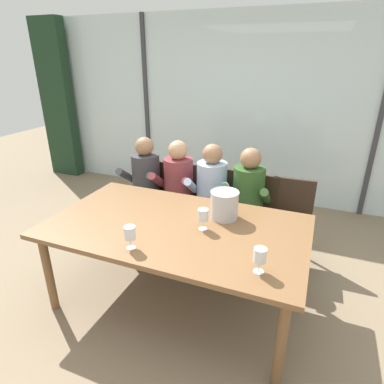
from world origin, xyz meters
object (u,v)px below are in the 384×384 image
object	(u,v)px
wine_glass_center_pour	(130,233)
person_olive_shirt	(246,199)
chair_right_of_center	(254,209)
person_maroon_top	(176,188)
chair_left_of_center	(183,197)
person_pale_blue_shirt	(210,193)
chair_center	(217,202)
chair_near_window_right	(290,216)
ice_bucket_primary	(224,204)
chair_near_curtain	(155,193)
dining_table	(176,232)
wine_glass_near_bucket	(203,216)
person_charcoal_jacket	(143,183)
wine_glass_by_left_taster	(260,256)

from	to	relation	value
wine_glass_center_pour	person_olive_shirt	bearing A→B (deg)	67.62
chair_right_of_center	person_maroon_top	size ratio (longest dim) A/B	0.73
chair_left_of_center	person_pale_blue_shirt	size ratio (longest dim) A/B	0.73
chair_center	chair_near_window_right	world-z (taller)	same
person_pale_blue_shirt	ice_bucket_primary	bearing A→B (deg)	-66.52
chair_near_curtain	chair_right_of_center	world-z (taller)	same
dining_table	chair_left_of_center	world-z (taller)	chair_left_of_center
wine_glass_near_bucket	person_pale_blue_shirt	bearing A→B (deg)	105.40
chair_center	person_charcoal_jacket	size ratio (longest dim) A/B	0.73
wine_glass_center_pour	person_maroon_top	bearing A→B (deg)	100.79
wine_glass_center_pour	ice_bucket_primary	bearing A→B (deg)	55.58
chair_right_of_center	wine_glass_center_pour	distance (m)	1.62
wine_glass_by_left_taster	ice_bucket_primary	bearing A→B (deg)	123.55
chair_near_window_right	wine_glass_center_pour	xyz separation A→B (m)	(-0.98, -1.45, 0.37)
person_charcoal_jacket	ice_bucket_primary	distance (m)	1.31
chair_left_of_center	person_olive_shirt	distance (m)	0.81
chair_left_of_center	wine_glass_by_left_taster	world-z (taller)	wine_glass_by_left_taster
chair_center	chair_near_window_right	bearing A→B (deg)	-2.17
chair_left_of_center	wine_glass_near_bucket	distance (m)	1.25
person_pale_blue_shirt	person_charcoal_jacket	bearing A→B (deg)	174.65
person_olive_shirt	chair_right_of_center	bearing A→B (deg)	66.54
person_pale_blue_shirt	wine_glass_by_left_taster	xyz separation A→B (m)	(0.76, -1.24, 0.19)
dining_table	ice_bucket_primary	xyz separation A→B (m)	(0.33, 0.26, 0.19)
chair_near_window_right	person_olive_shirt	world-z (taller)	person_olive_shirt
chair_near_window_right	person_olive_shirt	distance (m)	0.49
wine_glass_by_left_taster	wine_glass_near_bucket	size ratio (longest dim) A/B	1.00
person_maroon_top	person_pale_blue_shirt	xyz separation A→B (m)	(0.40, 0.00, 0.00)
chair_near_window_right	person_charcoal_jacket	xyz separation A→B (m)	(-1.63, -0.14, 0.17)
chair_left_of_center	person_charcoal_jacket	world-z (taller)	person_charcoal_jacket
chair_center	wine_glass_by_left_taster	xyz separation A→B (m)	(0.72, -1.41, 0.36)
person_maroon_top	ice_bucket_primary	xyz separation A→B (m)	(0.73, -0.61, 0.20)
chair_near_window_right	ice_bucket_primary	xyz separation A→B (m)	(-0.49, -0.75, 0.37)
chair_near_window_right	person_maroon_top	xyz separation A→B (m)	(-1.23, -0.14, 0.17)
person_pale_blue_shirt	chair_center	bearing A→B (deg)	73.65
chair_right_of_center	person_charcoal_jacket	world-z (taller)	person_charcoal_jacket
chair_near_window_right	person_maroon_top	world-z (taller)	person_maroon_top
dining_table	person_charcoal_jacket	world-z (taller)	person_charcoal_jacket
person_charcoal_jacket	wine_glass_center_pour	distance (m)	1.48
chair_near_curtain	wine_glass_near_bucket	bearing A→B (deg)	-37.54
person_maroon_top	person_pale_blue_shirt	size ratio (longest dim) A/B	1.00
chair_left_of_center	chair_near_window_right	bearing A→B (deg)	-8.94
dining_table	person_olive_shirt	world-z (taller)	person_olive_shirt
person_olive_shirt	wine_glass_center_pour	size ratio (longest dim) A/B	6.90
person_olive_shirt	wine_glass_by_left_taster	xyz separation A→B (m)	(0.36, -1.24, 0.19)
dining_table	chair_near_window_right	size ratio (longest dim) A/B	2.38
chair_right_of_center	wine_glass_by_left_taster	xyz separation A→B (m)	(0.30, -1.39, 0.36)
chair_left_of_center	chair_right_of_center	world-z (taller)	same
ice_bucket_primary	wine_glass_near_bucket	size ratio (longest dim) A/B	1.38
chair_left_of_center	ice_bucket_primary	xyz separation A→B (m)	(0.72, -0.78, 0.37)
chair_near_curtain	ice_bucket_primary	world-z (taller)	ice_bucket_primary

